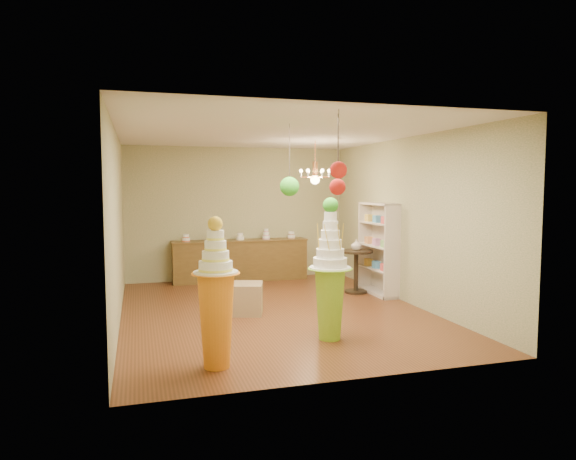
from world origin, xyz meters
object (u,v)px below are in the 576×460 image
object	(u,v)px
pedestal_green	(330,284)
sideboard	(240,259)
round_table	(356,265)
pedestal_orange	(216,307)

from	to	relation	value
pedestal_green	sideboard	size ratio (longest dim) A/B	0.65
sideboard	round_table	xyz separation A→B (m)	(1.96, -1.97, 0.07)
pedestal_green	sideboard	distance (m)	4.77
pedestal_orange	sideboard	xyz separation A→B (m)	(1.34, 5.41, -0.24)
round_table	sideboard	bearing A→B (deg)	134.84
pedestal_green	round_table	bearing A→B (deg)	59.68
pedestal_orange	round_table	xyz separation A→B (m)	(3.30, 3.44, -0.16)
sideboard	pedestal_orange	bearing A→B (deg)	-103.93
round_table	pedestal_green	bearing A→B (deg)	-120.32
pedestal_green	round_table	size ratio (longest dim) A/B	2.29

